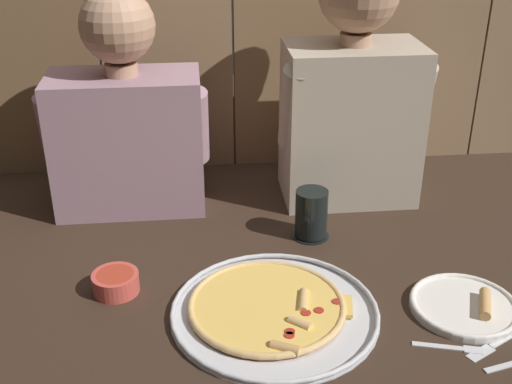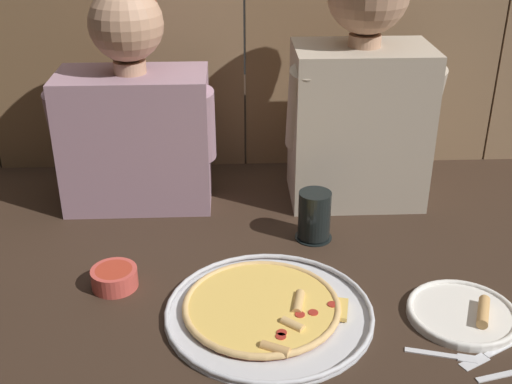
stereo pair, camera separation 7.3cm
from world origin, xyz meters
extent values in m
plane|color=#332319|center=(0.00, 0.00, 0.00)|extent=(3.20, 3.20, 0.00)
cylinder|color=silver|center=(0.03, -0.10, 0.00)|extent=(0.42, 0.42, 0.01)
torus|color=silver|center=(0.03, -0.10, 0.01)|extent=(0.42, 0.42, 0.01)
cylinder|color=#B23823|center=(0.01, -0.08, 0.01)|extent=(0.31, 0.31, 0.00)
cylinder|color=#EABC56|center=(0.01, -0.08, 0.01)|extent=(0.30, 0.30, 0.01)
torus|color=tan|center=(0.01, -0.08, 0.01)|extent=(0.32, 0.32, 0.01)
cube|color=#EABC56|center=(0.13, -0.09, 0.01)|extent=(0.11, 0.09, 0.01)
cylinder|color=tan|center=(0.09, -0.08, 0.02)|extent=(0.03, 0.07, 0.02)
cylinder|color=#A3281E|center=(0.15, -0.09, 0.02)|extent=(0.02, 0.02, 0.00)
cube|color=#EABC56|center=(0.05, -0.17, 0.01)|extent=(0.09, 0.11, 0.01)
cylinder|color=tan|center=(0.03, -0.22, 0.02)|extent=(0.06, 0.04, 0.02)
cylinder|color=#A3281E|center=(0.04, -0.17, 0.02)|extent=(0.02, 0.02, 0.00)
cylinder|color=#A3281E|center=(0.04, -0.18, 0.02)|extent=(0.02, 0.02, 0.00)
cube|color=#EABC56|center=(0.10, -0.12, 0.01)|extent=(0.09, 0.10, 0.01)
cylinder|color=tan|center=(0.07, -0.15, 0.02)|extent=(0.05, 0.05, 0.02)
cylinder|color=#A3281E|center=(0.11, -0.11, 0.02)|extent=(0.02, 0.02, 0.00)
cylinder|color=#A3281E|center=(0.08, -0.12, 0.02)|extent=(0.02, 0.02, 0.00)
cylinder|color=white|center=(0.41, -0.12, 0.01)|extent=(0.22, 0.22, 0.01)
torus|color=white|center=(0.41, -0.12, 0.01)|extent=(0.22, 0.22, 0.01)
cylinder|color=tan|center=(0.45, -0.13, 0.02)|extent=(0.05, 0.09, 0.02)
cylinder|color=black|center=(0.15, 0.20, 0.00)|extent=(0.09, 0.09, 0.01)
cylinder|color=black|center=(0.15, 0.20, 0.06)|extent=(0.08, 0.08, 0.12)
cylinder|color=#CC4C42|center=(-0.30, 0.02, 0.02)|extent=(0.10, 0.10, 0.04)
cylinder|color=#B23823|center=(-0.30, 0.02, 0.03)|extent=(0.08, 0.08, 0.02)
cube|color=silver|center=(0.32, -0.22, 0.00)|extent=(0.09, 0.04, 0.01)
cube|color=silver|center=(0.38, -0.24, 0.00)|extent=(0.04, 0.03, 0.01)
cube|color=silver|center=(0.46, -0.21, 0.00)|extent=(0.09, 0.06, 0.01)
cube|color=silver|center=(0.39, -0.25, 0.00)|extent=(0.06, 0.05, 0.00)
cube|color=silver|center=(0.42, -0.29, 0.00)|extent=(0.10, 0.03, 0.01)
cube|color=gray|center=(-0.29, 0.42, 0.18)|extent=(0.38, 0.20, 0.35)
cylinder|color=tan|center=(-0.29, 0.42, 0.37)|extent=(0.08, 0.08, 0.03)
sphere|color=tan|center=(-0.29, 0.42, 0.47)|extent=(0.18, 0.18, 0.18)
sphere|color=brown|center=(-0.29, 0.44, 0.49)|extent=(0.17, 0.17, 0.17)
cylinder|color=gray|center=(-0.46, 0.38, 0.23)|extent=(0.08, 0.12, 0.21)
cylinder|color=gray|center=(-0.12, 0.38, 0.23)|extent=(0.08, 0.12, 0.21)
cube|color=#B2A38E|center=(0.29, 0.42, 0.21)|extent=(0.35, 0.22, 0.41)
cylinder|color=tan|center=(0.29, 0.42, 0.43)|extent=(0.08, 0.08, 0.03)
cylinder|color=#B2A38E|center=(0.14, 0.38, 0.27)|extent=(0.08, 0.15, 0.24)
cylinder|color=#B2A38E|center=(0.44, 0.38, 0.27)|extent=(0.08, 0.14, 0.24)
camera|label=1|loc=(-0.12, -1.14, 0.81)|focal=45.49mm
camera|label=2|loc=(-0.05, -1.15, 0.81)|focal=45.49mm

